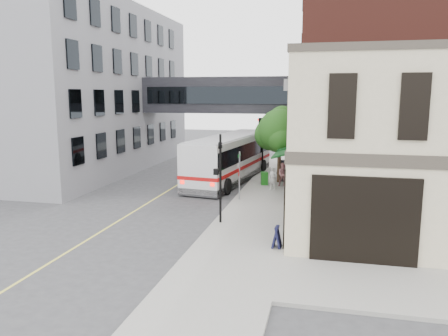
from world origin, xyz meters
The scene contains 17 objects.
ground centered at (0.00, 0.00, 0.00)m, with size 120.00×120.00×0.00m, color #38383A.
sidewalk_main centered at (2.00, 14.00, 0.07)m, with size 4.00×60.00×0.15m, color gray.
corner_building centered at (8.97, 2.00, 4.21)m, with size 10.19×8.12×8.45m.
brick_building centered at (9.98, 15.00, 6.99)m, with size 13.76×18.00×14.00m.
opposite_building centered at (-17.00, 16.00, 7.00)m, with size 14.00×24.00×14.00m, color gray.
skyway_bridge centered at (-3.00, 18.00, 6.50)m, with size 14.00×3.18×3.00m.
traffic_signal_near centered at (0.37, 2.00, 2.98)m, with size 0.44×0.22×4.60m.
traffic_signal_far centered at (0.26, 17.00, 3.34)m, with size 0.53×0.28×4.50m.
street_sign_pole centered at (0.39, 7.00, 1.93)m, with size 0.08×0.75×3.00m.
street_tree centered at (2.19, 13.22, 3.91)m, with size 3.80×3.20×5.60m.
lane_marking centered at (-5.00, 10.00, 0.01)m, with size 0.12×40.00×0.01m, color #D8CC4C.
bus centered at (-1.55, 13.51, 1.92)m, with size 4.48×12.96×3.42m.
pedestrian_a centered at (2.07, 10.22, 0.94)m, with size 0.58×0.38×1.58m, color beige.
pedestrian_b centered at (2.68, 11.47, 1.00)m, with size 0.82×0.64×1.69m, color tan.
pedestrian_c centered at (2.46, 13.27, 0.96)m, with size 1.05×0.60×1.62m, color black.
newspaper_box centered at (1.30, 11.74, 0.62)m, with size 0.47×0.42×0.94m, color #176116.
sandwich_board centered at (3.60, -1.07, 0.62)m, with size 0.34×0.52×0.93m, color black.
Camera 1 is at (5.44, -18.86, 6.60)m, focal length 35.00 mm.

